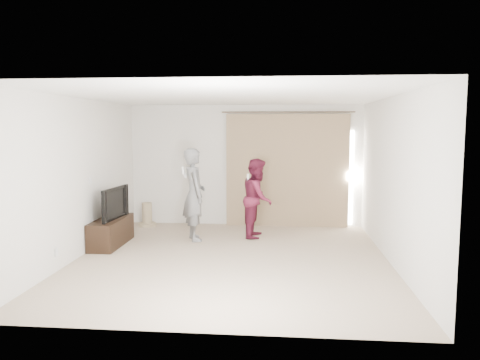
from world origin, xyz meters
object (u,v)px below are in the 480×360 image
at_px(tv, 110,203).
at_px(person_woman, 258,198).
at_px(person_man, 194,194).
at_px(tv_console, 111,232).

relative_size(tv, person_woman, 0.65).
xyz_separation_m(person_man, person_woman, (1.18, 0.36, -0.10)).
bearing_deg(person_woman, person_man, -163.14).
relative_size(tv_console, person_man, 0.73).
relative_size(tv, person_man, 0.57).
xyz_separation_m(tv_console, tv, (0.00, 0.00, 0.53)).
xyz_separation_m(tv, person_woman, (2.60, 0.90, -0.01)).
distance_m(tv_console, person_woman, 2.80).
xyz_separation_m(tv_console, person_woman, (2.60, 0.90, 0.52)).
bearing_deg(tv, person_man, -64.18).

